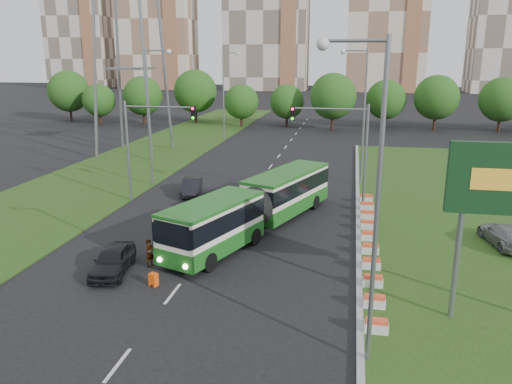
% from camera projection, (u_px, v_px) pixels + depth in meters
% --- Properties ---
extents(ground, '(360.00, 360.00, 0.00)m').
position_uv_depth(ground, '(255.00, 253.00, 29.72)').
color(ground, black).
rests_on(ground, ground).
extents(grass_median, '(14.00, 60.00, 0.15)m').
position_uv_depth(grass_median, '(459.00, 222.00, 34.91)').
color(grass_median, '#254213').
rests_on(grass_median, ground).
extents(median_kerb, '(0.30, 60.00, 0.18)m').
position_uv_depth(median_kerb, '(358.00, 216.00, 36.17)').
color(median_kerb, '#999999').
rests_on(median_kerb, ground).
extents(left_verge, '(12.00, 110.00, 0.10)m').
position_uv_depth(left_verge, '(142.00, 159.00, 56.68)').
color(left_verge, '#254213').
rests_on(left_verge, ground).
extents(lane_markings, '(0.20, 100.00, 0.01)m').
position_uv_depth(lane_markings, '(264.00, 175.00, 49.21)').
color(lane_markings, beige).
rests_on(lane_markings, ground).
extents(flower_planters, '(1.10, 20.30, 0.60)m').
position_uv_depth(flower_planters, '(370.00, 242.00, 30.18)').
color(flower_planters, silver).
rests_on(flower_planters, grass_median).
extents(traffic_mast_median, '(5.76, 0.32, 8.00)m').
position_uv_depth(traffic_mast_median, '(344.00, 140.00, 36.92)').
color(traffic_mast_median, slate).
rests_on(traffic_mast_median, ground).
extents(traffic_mast_left, '(5.76, 0.32, 8.00)m').
position_uv_depth(traffic_mast_left, '(146.00, 136.00, 38.73)').
color(traffic_mast_left, slate).
rests_on(traffic_mast_left, ground).
extents(street_lamps, '(36.00, 60.00, 12.00)m').
position_uv_depth(street_lamps, '(242.00, 128.00, 38.17)').
color(street_lamps, slate).
rests_on(street_lamps, ground).
extents(tree_line, '(120.00, 8.00, 9.00)m').
position_uv_depth(tree_line, '(383.00, 101.00, 78.83)').
color(tree_line, '#225416').
rests_on(tree_line, ground).
extents(apartment_tower_west, '(26.00, 15.00, 48.00)m').
position_uv_depth(apartment_tower_west, '(156.00, 20.00, 177.41)').
color(apartment_tower_west, beige).
rests_on(apartment_tower_west, ground).
extents(apartment_tower_cwest, '(28.00, 15.00, 52.00)m').
position_uv_depth(apartment_tower_cwest, '(267.00, 12.00, 169.59)').
color(apartment_tower_cwest, beige).
rests_on(apartment_tower_cwest, ground).
extents(apartment_tower_ceast, '(25.00, 15.00, 50.00)m').
position_uv_depth(apartment_tower_ceast, '(388.00, 13.00, 162.56)').
color(apartment_tower_ceast, beige).
rests_on(apartment_tower_ceast, ground).
extents(midrise_west, '(22.00, 14.00, 36.00)m').
position_uv_depth(midrise_west, '(81.00, 38.00, 184.46)').
color(midrise_west, beige).
rests_on(midrise_west, ground).
extents(articulated_bus, '(2.68, 17.17, 2.83)m').
position_uv_depth(articulated_bus, '(253.00, 205.00, 33.20)').
color(articulated_bus, white).
rests_on(articulated_bus, ground).
extents(car_left_near, '(2.37, 4.47, 1.45)m').
position_uv_depth(car_left_near, '(113.00, 260.00, 26.81)').
color(car_left_near, black).
rests_on(car_left_near, ground).
extents(car_left_far, '(2.28, 4.43, 1.39)m').
position_uv_depth(car_left_far, '(192.00, 186.00, 42.14)').
color(car_left_far, black).
rests_on(car_left_far, ground).
extents(car_median, '(2.72, 4.93, 1.35)m').
position_uv_depth(car_median, '(506.00, 235.00, 30.29)').
color(car_median, gray).
rests_on(car_median, grass_median).
extents(pedestrian, '(0.56, 0.67, 1.56)m').
position_uv_depth(pedestrian, '(150.00, 253.00, 27.63)').
color(pedestrian, gray).
rests_on(pedestrian, ground).
extents(shopping_trolley, '(0.39, 0.42, 0.68)m').
position_uv_depth(shopping_trolley, '(153.00, 280.00, 25.35)').
color(shopping_trolley, '#F74D0D').
rests_on(shopping_trolley, ground).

